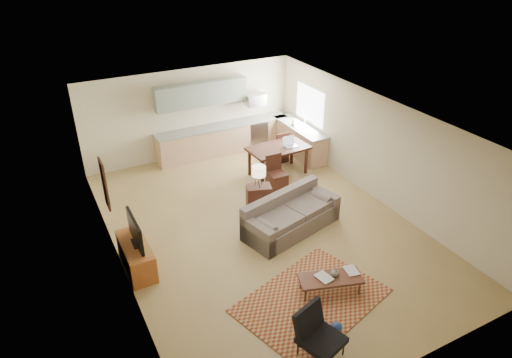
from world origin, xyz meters
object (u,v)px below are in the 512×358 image
coffee_table (330,285)px  sofa (292,214)px  tv_credenza (136,256)px  console_table (259,198)px  dining_table (278,161)px  armchair (322,336)px

coffee_table → sofa: bearing=95.7°
sofa → tv_credenza: size_ratio=1.86×
console_table → dining_table: bearing=64.9°
coffee_table → armchair: (-1.00, -1.14, 0.24)m
tv_credenza → armchair: bearing=-59.7°
armchair → console_table: bearing=57.6°
console_table → armchair: bearing=-86.3°
sofa → coffee_table: sofa is taller
armchair → coffee_table: bearing=31.3°
sofa → dining_table: (1.09, 2.53, -0.00)m
armchair → tv_credenza: bearing=102.8°
sofa → armchair: 3.59m
coffee_table → console_table: 3.24m
coffee_table → dining_table: size_ratio=0.73×
coffee_table → tv_credenza: bearing=159.2°
coffee_table → dining_table: (1.54, 4.67, 0.24)m
console_table → tv_credenza: bearing=-147.7°
armchair → console_table: (1.16, 4.38, -0.08)m
tv_credenza → console_table: (3.26, 0.79, 0.04)m
armchair → console_table: size_ratio=1.23×
sofa → tv_credenza: sofa is taller
sofa → coffee_table: size_ratio=2.01×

